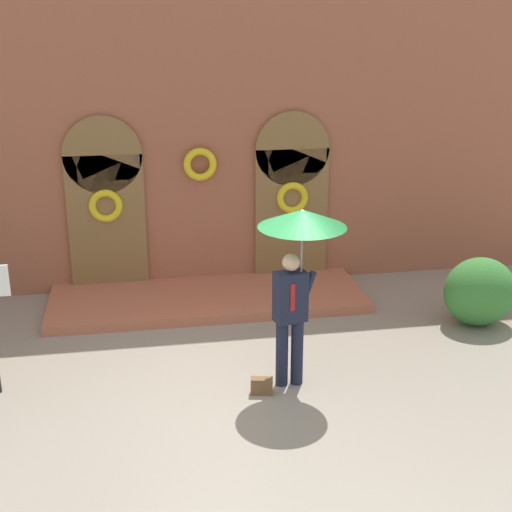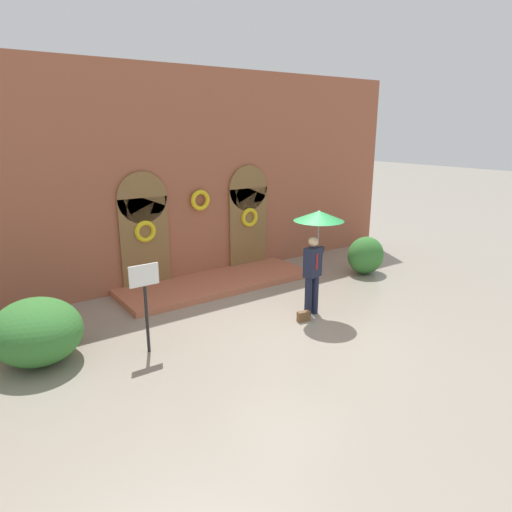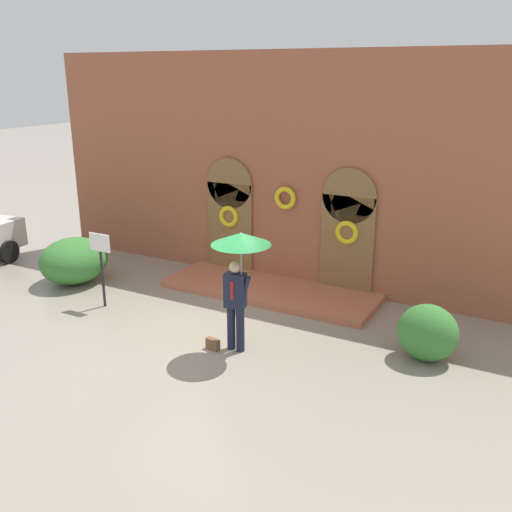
{
  "view_description": "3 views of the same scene",
  "coord_description": "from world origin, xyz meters",
  "px_view_note": "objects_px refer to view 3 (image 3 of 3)",
  "views": [
    {
      "loc": [
        -1.08,
        -7.96,
        4.63
      ],
      "look_at": [
        0.58,
        1.67,
        1.27
      ],
      "focal_mm": 50.0,
      "sensor_mm": 36.0,
      "label": 1
    },
    {
      "loc": [
        -5.81,
        -6.97,
        4.09
      ],
      "look_at": [
        0.45,
        1.89,
        1.02
      ],
      "focal_mm": 32.0,
      "sensor_mm": 36.0,
      "label": 2
    },
    {
      "loc": [
        5.82,
        -8.36,
        5.13
      ],
      "look_at": [
        0.43,
        1.58,
        1.44
      ],
      "focal_mm": 40.0,
      "sensor_mm": 36.0,
      "label": 3
    }
  ],
  "objects_px": {
    "handbag": "(213,344)",
    "person_with_umbrella": "(240,256)",
    "shrub_right": "(428,333)",
    "shrub_left": "(74,261)",
    "sign_post": "(101,258)"
  },
  "relations": [
    {
      "from": "handbag",
      "to": "sign_post",
      "type": "xyz_separation_m",
      "value": [
        -3.32,
        0.62,
        1.05
      ]
    },
    {
      "from": "person_with_umbrella",
      "to": "sign_post",
      "type": "distance_m",
      "value": 3.91
    },
    {
      "from": "sign_post",
      "to": "shrub_left",
      "type": "distance_m",
      "value": 2.02
    },
    {
      "from": "handbag",
      "to": "person_with_umbrella",
      "type": "bearing_deg",
      "value": 32.78
    },
    {
      "from": "person_with_umbrella",
      "to": "shrub_left",
      "type": "relative_size",
      "value": 1.33
    },
    {
      "from": "sign_post",
      "to": "shrub_right",
      "type": "xyz_separation_m",
      "value": [
        7.02,
        0.94,
        -0.62
      ]
    },
    {
      "from": "shrub_right",
      "to": "person_with_umbrella",
      "type": "bearing_deg",
      "value": -156.98
    },
    {
      "from": "person_with_umbrella",
      "to": "sign_post",
      "type": "bearing_deg",
      "value": 173.79
    },
    {
      "from": "shrub_right",
      "to": "handbag",
      "type": "bearing_deg",
      "value": -157.14
    },
    {
      "from": "shrub_left",
      "to": "shrub_right",
      "type": "distance_m",
      "value": 8.76
    },
    {
      "from": "handbag",
      "to": "sign_post",
      "type": "bearing_deg",
      "value": -179.58
    },
    {
      "from": "sign_post",
      "to": "shrub_right",
      "type": "relative_size",
      "value": 1.54
    },
    {
      "from": "sign_post",
      "to": "shrub_right",
      "type": "height_order",
      "value": "sign_post"
    },
    {
      "from": "person_with_umbrella",
      "to": "shrub_right",
      "type": "distance_m",
      "value": 3.74
    },
    {
      "from": "shrub_right",
      "to": "shrub_left",
      "type": "bearing_deg",
      "value": -179.27
    }
  ]
}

